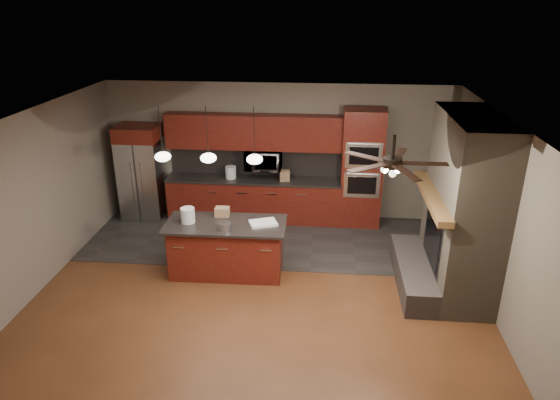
# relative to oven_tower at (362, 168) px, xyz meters

# --- Properties ---
(ground) EXTENTS (7.00, 7.00, 0.00)m
(ground) POSITION_rel_oven_tower_xyz_m (-1.70, -2.69, -1.19)
(ground) COLOR brown
(ground) RESTS_ON ground
(ceiling) EXTENTS (7.00, 6.00, 0.02)m
(ceiling) POSITION_rel_oven_tower_xyz_m (-1.70, -2.69, 1.61)
(ceiling) COLOR white
(ceiling) RESTS_ON back_wall
(back_wall) EXTENTS (7.00, 0.02, 2.80)m
(back_wall) POSITION_rel_oven_tower_xyz_m (-1.70, 0.31, 0.21)
(back_wall) COLOR #706359
(back_wall) RESTS_ON ground
(right_wall) EXTENTS (0.02, 6.00, 2.80)m
(right_wall) POSITION_rel_oven_tower_xyz_m (1.80, -2.69, 0.21)
(right_wall) COLOR #706359
(right_wall) RESTS_ON ground
(left_wall) EXTENTS (0.02, 6.00, 2.80)m
(left_wall) POSITION_rel_oven_tower_xyz_m (-5.20, -2.69, 0.21)
(left_wall) COLOR #706359
(left_wall) RESTS_ON ground
(slate_tile_patch) EXTENTS (7.00, 2.40, 0.01)m
(slate_tile_patch) POSITION_rel_oven_tower_xyz_m (-1.70, -0.89, -1.19)
(slate_tile_patch) COLOR #2F2D2B
(slate_tile_patch) RESTS_ON ground
(fireplace_column) EXTENTS (1.30, 2.10, 2.80)m
(fireplace_column) POSITION_rel_oven_tower_xyz_m (1.34, -2.29, 0.11)
(fireplace_column) COLOR brown
(fireplace_column) RESTS_ON ground
(back_cabinetry) EXTENTS (3.59, 0.64, 2.20)m
(back_cabinetry) POSITION_rel_oven_tower_xyz_m (-2.18, 0.05, -0.30)
(back_cabinetry) COLOR #5D2211
(back_cabinetry) RESTS_ON ground
(oven_tower) EXTENTS (0.80, 0.63, 2.38)m
(oven_tower) POSITION_rel_oven_tower_xyz_m (0.00, 0.00, 0.00)
(oven_tower) COLOR #5D2211
(oven_tower) RESTS_ON ground
(microwave) EXTENTS (0.73, 0.41, 0.50)m
(microwave) POSITION_rel_oven_tower_xyz_m (-1.98, 0.06, 0.11)
(microwave) COLOR silver
(microwave) RESTS_ON back_cabinetry
(refrigerator) EXTENTS (0.84, 0.75, 1.98)m
(refrigerator) POSITION_rel_oven_tower_xyz_m (-4.49, -0.07, -0.20)
(refrigerator) COLOR silver
(refrigerator) RESTS_ON ground
(kitchen_island) EXTENTS (2.00, 0.94, 0.92)m
(kitchen_island) POSITION_rel_oven_tower_xyz_m (-2.32, -2.22, -0.73)
(kitchen_island) COLOR #5D2211
(kitchen_island) RESTS_ON ground
(white_bucket) EXTENTS (0.26, 0.26, 0.25)m
(white_bucket) POSITION_rel_oven_tower_xyz_m (-2.94, -2.23, -0.15)
(white_bucket) COLOR silver
(white_bucket) RESTS_ON kitchen_island
(paint_can) EXTENTS (0.25, 0.25, 0.13)m
(paint_can) POSITION_rel_oven_tower_xyz_m (-2.28, -2.48, -0.21)
(paint_can) COLOR #A8A8AD
(paint_can) RESTS_ON kitchen_island
(paint_tray) EXTENTS (0.51, 0.43, 0.04)m
(paint_tray) POSITION_rel_oven_tower_xyz_m (-1.70, -2.19, -0.25)
(paint_tray) COLOR white
(paint_tray) RESTS_ON kitchen_island
(cardboard_box) EXTENTS (0.24, 0.18, 0.15)m
(cardboard_box) POSITION_rel_oven_tower_xyz_m (-2.43, -1.93, -0.20)
(cardboard_box) COLOR #96714D
(cardboard_box) RESTS_ON kitchen_island
(counter_bucket) EXTENTS (0.25, 0.25, 0.25)m
(counter_bucket) POSITION_rel_oven_tower_xyz_m (-2.64, 0.01, -0.17)
(counter_bucket) COLOR white
(counter_bucket) RESTS_ON back_cabinetry
(counter_box) EXTENTS (0.22, 0.19, 0.22)m
(counter_box) POSITION_rel_oven_tower_xyz_m (-1.54, -0.04, -0.18)
(counter_box) COLOR #95724C
(counter_box) RESTS_ON back_cabinetry
(pendant_left) EXTENTS (0.26, 0.26, 0.92)m
(pendant_left) POSITION_rel_oven_tower_xyz_m (-3.35, -1.99, 0.77)
(pendant_left) COLOR black
(pendant_left) RESTS_ON ceiling
(pendant_center) EXTENTS (0.26, 0.26, 0.92)m
(pendant_center) POSITION_rel_oven_tower_xyz_m (-2.60, -1.99, 0.77)
(pendant_center) COLOR black
(pendant_center) RESTS_ON ceiling
(pendant_right) EXTENTS (0.26, 0.26, 0.92)m
(pendant_right) POSITION_rel_oven_tower_xyz_m (-1.85, -1.99, 0.77)
(pendant_right) COLOR black
(pendant_right) RESTS_ON ceiling
(ceiling_fan) EXTENTS (1.27, 1.33, 0.41)m
(ceiling_fan) POSITION_rel_oven_tower_xyz_m (0.10, -3.49, 1.27)
(ceiling_fan) COLOR black
(ceiling_fan) RESTS_ON ceiling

